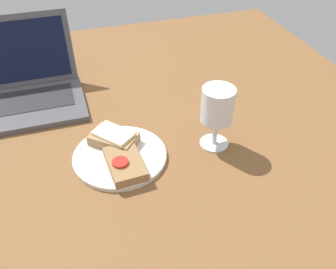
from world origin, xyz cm
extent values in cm
cube|color=brown|center=(0.00, 0.00, 1.50)|extent=(140.00, 140.00, 3.00)
cylinder|color=silver|center=(-7.63, -7.44, 3.54)|extent=(22.02, 22.02, 1.08)
cube|color=#937047|center=(-7.25, -12.05, 5.16)|extent=(8.15, 12.36, 2.16)
cylinder|color=red|center=(-8.44, -12.72, 6.54)|extent=(3.62, 3.62, 0.61)
cube|color=#A88456|center=(-8.01, -2.83, 5.32)|extent=(12.70, 12.32, 2.49)
cube|color=#F4EAB7|center=(-8.01, -2.83, 6.95)|extent=(10.39, 10.84, 0.77)
cylinder|color=white|center=(15.56, -9.26, 3.20)|extent=(7.03, 7.03, 0.40)
cylinder|color=white|center=(15.56, -9.26, 6.88)|extent=(1.18, 1.18, 6.96)
cylinder|color=white|center=(15.56, -9.26, 14.55)|extent=(7.71, 7.71, 8.38)
cylinder|color=white|center=(15.56, -9.26, 13.21)|extent=(7.09, 7.09, 5.70)
cube|color=#4C4C51|center=(-28.44, 19.92, 3.82)|extent=(32.26, 21.47, 1.64)
cube|color=#232326|center=(-28.44, 21.85, 4.72)|extent=(26.46, 11.81, 0.16)
cube|color=#4C4C51|center=(-28.44, 33.75, 14.24)|extent=(31.62, 6.96, 19.45)
cube|color=black|center=(-28.44, 33.25, 14.24)|extent=(28.39, 5.36, 16.18)
camera|label=1|loc=(-16.49, -73.19, 62.59)|focal=40.00mm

